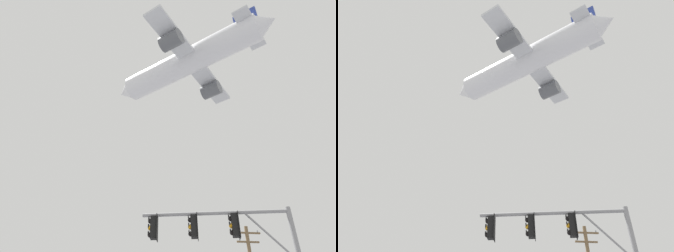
{
  "view_description": "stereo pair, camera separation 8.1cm",
  "coord_description": "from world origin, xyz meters",
  "views": [
    {
      "loc": [
        -0.7,
        -3.87,
        1.34
      ],
      "look_at": [
        1.41,
        15.31,
        15.67
      ],
      "focal_mm": 32.67,
      "sensor_mm": 36.0,
      "label": 1
    },
    {
      "loc": [
        -0.62,
        -3.88,
        1.34
      ],
      "look_at": [
        1.41,
        15.31,
        15.67
      ],
      "focal_mm": 32.67,
      "sensor_mm": 36.0,
      "label": 2
    }
  ],
  "objects": [
    {
      "name": "signal_pole_near",
      "position": [
        3.13,
        7.94,
        4.72
      ],
      "size": [
        5.95,
        1.37,
        6.09
      ],
      "color": "gray",
      "rests_on": "ground"
    },
    {
      "name": "airplane",
      "position": [
        5.89,
        27.07,
        36.94
      ],
      "size": [
        22.93,
        20.15,
        7.42
      ],
      "color": "white"
    }
  ]
}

